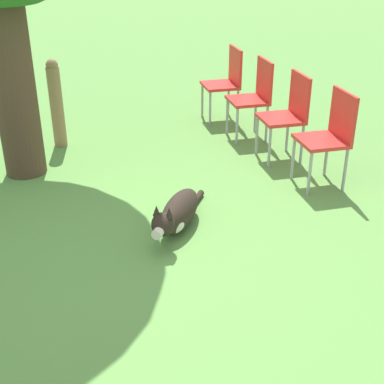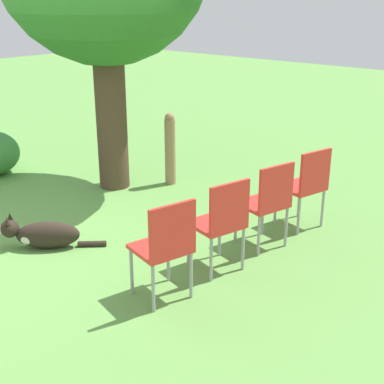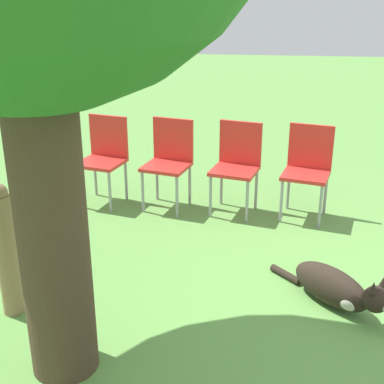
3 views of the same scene
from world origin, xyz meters
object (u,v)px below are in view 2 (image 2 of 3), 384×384
at_px(red_chair_1, 222,219).
at_px(red_chair_2, 268,199).
at_px(fence_post, 170,148).
at_px(dog, 42,234).
at_px(red_chair_0, 166,243).
at_px(red_chair_3, 307,183).

bearing_deg(red_chair_1, red_chair_2, -79.77).
bearing_deg(fence_post, dog, -81.50).
height_order(dog, red_chair_0, red_chair_0).
bearing_deg(red_chair_1, red_chair_3, -79.77).
relative_size(dog, red_chair_1, 0.93).
relative_size(fence_post, red_chair_2, 1.08).
relative_size(red_chair_1, red_chair_3, 1.00).
xyz_separation_m(red_chair_2, red_chair_3, (0.04, 0.70, 0.00)).
xyz_separation_m(dog, red_chair_1, (1.71, 0.82, 0.39)).
bearing_deg(red_chair_0, red_chair_1, -79.77).
distance_m(fence_post, red_chair_1, 2.55).
relative_size(fence_post, red_chair_1, 1.08).
height_order(dog, red_chair_1, red_chair_1).
height_order(red_chair_1, red_chair_3, same).
xyz_separation_m(red_chair_0, red_chair_1, (0.04, 0.70, 0.00)).
bearing_deg(dog, red_chair_0, 140.16).
bearing_deg(red_chair_1, dog, 39.35).
bearing_deg(red_chair_0, dog, 17.75).
height_order(red_chair_2, red_chair_3, same).
height_order(red_chair_0, red_chair_3, same).
height_order(fence_post, red_chair_1, fence_post).
relative_size(dog, red_chair_3, 0.93).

